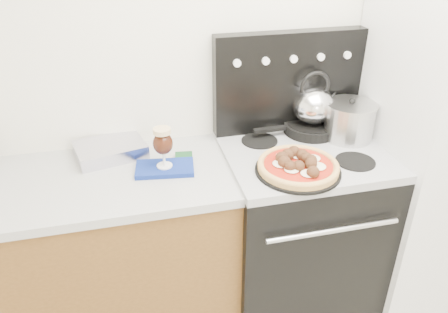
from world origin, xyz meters
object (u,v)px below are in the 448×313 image
object	(u,v)px
stove_body	(297,231)
pizza_pan	(298,170)
fridge	(438,132)
stock_pot	(349,122)
oven_mitt	(165,168)
beer_glass	(163,147)
base_cabinet	(80,264)
tea_kettle	(313,102)
skillet	(311,128)
pizza	(298,164)

from	to	relation	value
stove_body	pizza_pan	world-z (taller)	pizza_pan
fridge	stock_pot	bearing A→B (deg)	166.03
oven_mitt	beer_glass	world-z (taller)	beer_glass
oven_mitt	pizza_pan	distance (m)	0.59
base_cabinet	tea_kettle	size ratio (longest dim) A/B	6.30
stove_body	stock_pot	xyz separation A→B (m)	(0.26, 0.08, 0.57)
stove_body	tea_kettle	distance (m)	0.68
oven_mitt	skillet	size ratio (longest dim) A/B	0.93
stove_body	fridge	size ratio (longest dim) A/B	0.46
base_cabinet	fridge	distance (m)	1.88
base_cabinet	beer_glass	bearing A→B (deg)	-1.57
oven_mitt	stock_pot	bearing A→B (deg)	4.42
base_cabinet	skillet	distance (m)	1.33
base_cabinet	stock_pot	world-z (taller)	stock_pot
base_cabinet	beer_glass	xyz separation A→B (m)	(0.44, -0.01, 0.59)
oven_mitt	skillet	bearing A→B (deg)	12.70
fridge	pizza	distance (m)	0.82
fridge	skillet	size ratio (longest dim) A/B	6.90
base_cabinet	stove_body	world-z (taller)	stove_body
base_cabinet	stock_pot	size ratio (longest dim) A/B	6.04
fridge	pizza_pan	size ratio (longest dim) A/B	5.07
base_cabinet	skillet	size ratio (longest dim) A/B	5.27
fridge	tea_kettle	xyz separation A→B (m)	(-0.59, 0.21, 0.13)
base_cabinet	beer_glass	world-z (taller)	beer_glass
base_cabinet	beer_glass	size ratio (longest dim) A/B	7.64
pizza	stove_body	bearing A→B (deg)	57.54
fridge	tea_kettle	world-z (taller)	fridge
skillet	tea_kettle	size ratio (longest dim) A/B	1.20
tea_kettle	stock_pot	bearing A→B (deg)	-30.62
base_cabinet	pizza_pan	bearing A→B (deg)	-10.89
oven_mitt	beer_glass	size ratio (longest dim) A/B	1.36
fridge	stock_pot	distance (m)	0.46
pizza_pan	tea_kettle	xyz separation A→B (m)	(0.21, 0.35, 0.16)
stove_body	beer_glass	distance (m)	0.88
base_cabinet	tea_kettle	world-z (taller)	tea_kettle
pizza	tea_kettle	xyz separation A→B (m)	(0.21, 0.35, 0.13)
oven_mitt	stock_pot	size ratio (longest dim) A/B	1.07
stove_body	pizza_pan	distance (m)	0.52
base_cabinet	pizza_pan	xyz separation A→B (m)	(1.00, -0.19, 0.50)
stove_body	skillet	world-z (taller)	skillet
oven_mitt	stock_pot	xyz separation A→B (m)	(0.93, 0.07, 0.10)
beer_glass	stock_pot	bearing A→B (deg)	4.42
oven_mitt	stock_pot	distance (m)	0.93
pizza_pan	skillet	distance (m)	0.41
tea_kettle	stove_body	bearing A→B (deg)	-116.36
oven_mitt	pizza	bearing A→B (deg)	-17.82
stove_body	stock_pot	size ratio (longest dim) A/B	3.67
stock_pot	beer_glass	bearing A→B (deg)	-175.58
oven_mitt	pizza	size ratio (longest dim) A/B	0.73
beer_glass	pizza	size ratio (longest dim) A/B	0.54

